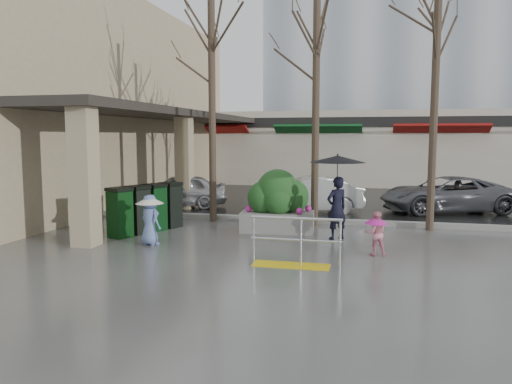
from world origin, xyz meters
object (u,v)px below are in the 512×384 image
at_px(handrail, 294,248).
at_px(tree_mideast, 436,56).
at_px(planter, 278,202).
at_px(child_pink, 376,231).
at_px(tree_west, 212,57).
at_px(news_boxes, 147,208).
at_px(woman, 337,184).
at_px(car_b, 307,195).
at_px(child_blue, 150,215).
at_px(car_a, 177,191).
at_px(tree_midwest, 317,47).
at_px(car_c, 446,194).

height_order(handrail, tree_mideast, tree_mideast).
bearing_deg(planter, child_pink, -40.33).
height_order(tree_west, planter, tree_west).
bearing_deg(planter, news_boxes, -164.60).
bearing_deg(woman, news_boxes, -37.93).
bearing_deg(car_b, child_blue, -45.92).
bearing_deg(planter, car_a, 140.73).
height_order(child_blue, news_boxes, news_boxes).
distance_m(tree_midwest, child_blue, 6.82).
distance_m(child_pink, news_boxes, 6.38).
relative_size(tree_west, tree_midwest, 0.97).
xyz_separation_m(child_pink, child_blue, (-5.42, -0.20, 0.17)).
relative_size(child_blue, car_b, 0.33).
xyz_separation_m(woman, news_boxes, (-5.25, -0.26, -0.79)).
xyz_separation_m(news_boxes, car_a, (-1.03, 4.72, -0.04)).
height_order(tree_midwest, child_pink, tree_midwest).
bearing_deg(car_c, woman, -49.21).
xyz_separation_m(tree_west, woman, (4.00, -1.86, -3.63)).
distance_m(tree_mideast, car_a, 10.08).
distance_m(news_boxes, car_b, 6.03).
distance_m(tree_midwest, car_b, 5.26).
bearing_deg(tree_west, handrail, -55.01).
xyz_separation_m(tree_midwest, woman, (0.80, -1.86, -3.78)).
relative_size(tree_mideast, planter, 3.12).
distance_m(planter, car_b, 3.66).
relative_size(woman, car_b, 0.58).
xyz_separation_m(handrail, tree_midwest, (-0.16, 4.80, 4.86)).
xyz_separation_m(handrail, car_a, (-5.63, 7.40, 0.25)).
height_order(child_blue, car_c, car_c).
bearing_deg(car_b, child_pink, 2.38).
distance_m(tree_west, car_c, 9.41).
bearing_deg(tree_mideast, child_blue, -152.29).
bearing_deg(car_a, tree_mideast, 54.47).
bearing_deg(child_blue, news_boxes, -34.15).
bearing_deg(child_blue, tree_midwest, -107.71).
height_order(tree_west, child_pink, tree_west).
bearing_deg(car_b, handrail, -13.71).
bearing_deg(tree_midwest, planter, -127.91).
height_order(tree_midwest, car_a, tree_midwest).
bearing_deg(tree_west, planter, -26.43).
relative_size(tree_mideast, woman, 2.91).
bearing_deg(tree_west, tree_mideast, 0.00).
bearing_deg(handrail, child_pink, 39.81).
distance_m(child_pink, car_b, 6.37).
relative_size(tree_west, child_blue, 5.42).
bearing_deg(handrail, tree_west, 124.99).
bearing_deg(car_a, car_c, 77.68).
bearing_deg(child_pink, tree_west, -46.14).
relative_size(handrail, woman, 0.85).
bearing_deg(car_c, child_pink, -36.45).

